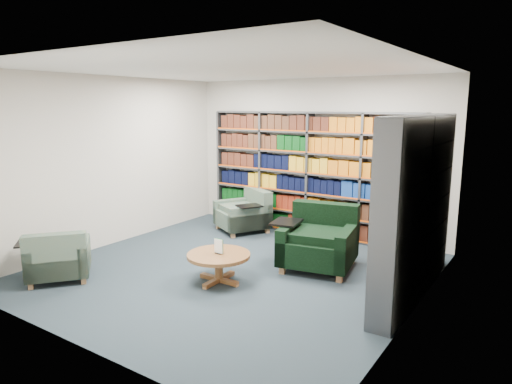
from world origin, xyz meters
The scene contains 7 objects.
room_shell centered at (0.00, 0.00, 1.40)m, with size 5.02×5.02×2.82m.
bookshelf_back centered at (0.00, 2.34, 1.10)m, with size 4.00×0.28×2.20m.
bookshelf_right centered at (2.34, 0.60, 1.10)m, with size 0.28×2.50×2.20m.
chair_teal_left centered at (-1.07, 1.87, 0.31)m, with size 1.15×1.15×0.77m.
chair_green_right centered at (0.94, 0.86, 0.36)m, with size 1.26×1.15×0.90m.
chair_teal_front centered at (-1.74, -1.58, 0.28)m, with size 1.09×1.09×0.70m.
coffee_table centered at (0.10, -0.44, 0.32)m, with size 0.84×0.84×0.59m.
Camera 1 is at (3.71, -4.96, 2.32)m, focal length 32.00 mm.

